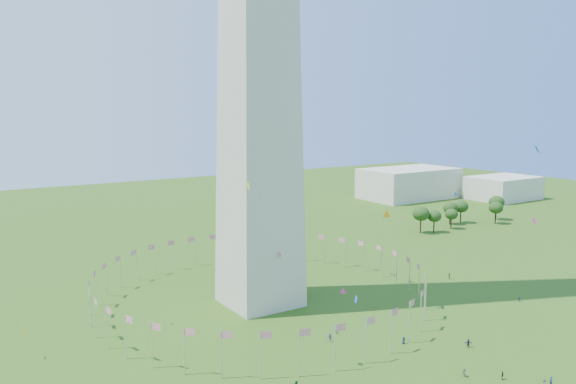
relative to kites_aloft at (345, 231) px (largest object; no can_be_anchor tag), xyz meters
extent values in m
cylinder|color=silver|center=(31.55, 22.68, -16.93)|extent=(0.24, 0.24, 9.00)
cylinder|color=silver|center=(30.95, 29.62, -16.93)|extent=(0.24, 0.24, 9.00)
cylinder|color=silver|center=(29.14, 36.36, -16.93)|extent=(0.24, 0.24, 9.00)
cylinder|color=silver|center=(26.20, 42.68, -16.93)|extent=(0.24, 0.24, 9.00)
cylinder|color=silver|center=(22.20, 48.39, -16.93)|extent=(0.24, 0.24, 9.00)
cylinder|color=silver|center=(17.27, 53.32, -16.93)|extent=(0.24, 0.24, 9.00)
cylinder|color=silver|center=(11.55, 57.32, -16.93)|extent=(0.24, 0.24, 9.00)
cylinder|color=silver|center=(5.24, 60.27, -16.93)|extent=(0.24, 0.24, 9.00)
cylinder|color=silver|center=(-1.50, 62.07, -16.93)|extent=(0.24, 0.24, 9.00)
cylinder|color=silver|center=(-8.45, 62.68, -16.93)|extent=(0.24, 0.24, 9.00)
cylinder|color=silver|center=(-15.39, 62.07, -16.93)|extent=(0.24, 0.24, 9.00)
cylinder|color=silver|center=(-22.13, 60.27, -16.93)|extent=(0.24, 0.24, 9.00)
cylinder|color=silver|center=(-28.45, 57.32, -16.93)|extent=(0.24, 0.24, 9.00)
cylinder|color=silver|center=(-34.16, 53.32, -16.93)|extent=(0.24, 0.24, 9.00)
cylinder|color=silver|center=(-39.09, 48.39, -16.93)|extent=(0.24, 0.24, 9.00)
cylinder|color=silver|center=(-43.09, 42.68, -16.93)|extent=(0.24, 0.24, 9.00)
cylinder|color=silver|center=(-46.03, 36.36, -16.93)|extent=(0.24, 0.24, 9.00)
cylinder|color=silver|center=(-47.84, 29.62, -16.93)|extent=(0.24, 0.24, 9.00)
cylinder|color=silver|center=(-48.45, 22.68, -16.93)|extent=(0.24, 0.24, 9.00)
cylinder|color=silver|center=(-47.84, 15.73, -16.93)|extent=(0.24, 0.24, 9.00)
cylinder|color=silver|center=(-46.03, 9.00, -16.93)|extent=(0.24, 0.24, 9.00)
cylinder|color=silver|center=(-43.09, 2.68, -16.93)|extent=(0.24, 0.24, 9.00)
cylinder|color=silver|center=(-39.09, -3.03, -16.93)|extent=(0.24, 0.24, 9.00)
cylinder|color=silver|center=(-34.16, -7.96, -16.93)|extent=(0.24, 0.24, 9.00)
cylinder|color=silver|center=(-28.45, -11.96, -16.93)|extent=(0.24, 0.24, 9.00)
cylinder|color=silver|center=(-22.13, -14.91, -16.93)|extent=(0.24, 0.24, 9.00)
cylinder|color=silver|center=(-15.39, -16.71, -16.93)|extent=(0.24, 0.24, 9.00)
cylinder|color=silver|center=(-8.45, -17.32, -16.93)|extent=(0.24, 0.24, 9.00)
cylinder|color=silver|center=(-1.50, -16.71, -16.93)|extent=(0.24, 0.24, 9.00)
cylinder|color=silver|center=(5.24, -14.91, -16.93)|extent=(0.24, 0.24, 9.00)
cylinder|color=silver|center=(11.55, -11.96, -16.93)|extent=(0.24, 0.24, 9.00)
cylinder|color=silver|center=(17.27, -7.96, -16.93)|extent=(0.24, 0.24, 9.00)
cylinder|color=silver|center=(22.20, -3.03, -16.93)|extent=(0.24, 0.24, 9.00)
cylinder|color=silver|center=(26.20, 2.68, -16.93)|extent=(0.24, 0.24, 9.00)
cylinder|color=silver|center=(29.14, 9.00, -16.93)|extent=(0.24, 0.24, 9.00)
cylinder|color=silver|center=(30.95, 15.73, -16.93)|extent=(0.24, 0.24, 9.00)
cube|color=beige|center=(141.55, 122.68, -13.43)|extent=(50.00, 30.00, 16.00)
cube|color=beige|center=(181.55, 92.68, -15.43)|extent=(35.00, 25.00, 12.00)
imported|color=#331A4F|center=(-8.09, -5.64, -20.55)|extent=(1.22, 1.27, 1.74)
imported|color=#1F2949|center=(12.91, -41.60, -20.52)|extent=(0.70, 0.79, 1.82)
imported|color=#1E2246|center=(4.00, -14.74, -20.67)|extent=(0.78, 0.57, 1.51)
imported|color=slate|center=(3.03, -31.04, -20.63)|extent=(1.32, 1.58, 1.59)
imported|color=gray|center=(11.00, -41.67, -20.49)|extent=(1.03, 0.87, 1.87)
imported|color=#242424|center=(46.55, -11.79, -20.69)|extent=(0.99, 0.61, 1.48)
imported|color=#252525|center=(7.85, -35.51, -20.64)|extent=(1.08, 0.93, 1.57)
imported|color=#272727|center=(46.55, 10.68, -20.58)|extent=(1.06, 1.17, 1.70)
imported|color=#2D1746|center=(13.80, -23.07, -20.56)|extent=(1.73, 1.43, 1.73)
plane|color=orange|center=(13.67, 1.77, 1.95)|extent=(2.34, 0.72, 2.43)
plane|color=blue|center=(19.10, -32.00, 19.09)|extent=(1.27, 1.95, 1.62)
plane|color=red|center=(-26.60, -9.30, 10.98)|extent=(0.33, 1.67, 1.68)
plane|color=blue|center=(-48.33, 28.77, 9.20)|extent=(0.66, 1.88, 1.81)
plane|color=#CC2699|center=(-8.03, 13.91, -7.22)|extent=(1.43, 0.61, 1.30)
plane|color=yellow|center=(-21.23, 4.94, 11.06)|extent=(1.92, 0.41, 1.88)
plane|color=yellow|center=(35.15, 17.49, 14.35)|extent=(0.83, 0.77, 1.11)
plane|color=#CC2699|center=(38.63, -19.56, 1.37)|extent=(0.56, 1.36, 1.39)
plane|color=#CC2699|center=(4.26, 5.71, -16.05)|extent=(1.25, 1.55, 1.63)
plane|color=blue|center=(4.01, 0.69, -16.43)|extent=(1.38, 1.31, 1.70)
plane|color=yellow|center=(-62.48, 19.58, -15.40)|extent=(1.38, 1.63, 1.65)
plane|color=blue|center=(33.46, -1.36, 5.59)|extent=(0.93, 0.41, 1.01)
plane|color=red|center=(24.19, 0.68, 3.03)|extent=(1.51, 1.40, 2.03)
ellipsoid|color=#294F1A|center=(83.13, 57.21, -16.28)|extent=(6.59, 6.59, 10.29)
ellipsoid|color=#294F1A|center=(88.61, 55.43, -17.09)|extent=(5.55, 5.55, 8.67)
ellipsoid|color=#294F1A|center=(99.19, 56.15, -17.42)|extent=(5.13, 5.13, 8.02)
ellipsoid|color=#294F1A|center=(105.69, 62.48, -16.82)|extent=(5.89, 5.89, 9.21)
ellipsoid|color=#294F1A|center=(111.85, 62.09, -16.70)|extent=(6.05, 6.05, 9.45)
ellipsoid|color=#294F1A|center=(122.77, 53.03, -16.88)|extent=(5.82, 5.82, 9.09)
ellipsoid|color=#294F1A|center=(130.29, 58.40, -16.27)|extent=(6.59, 6.59, 10.30)
camera|label=1|loc=(-75.26, -93.86, 26.54)|focal=35.00mm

